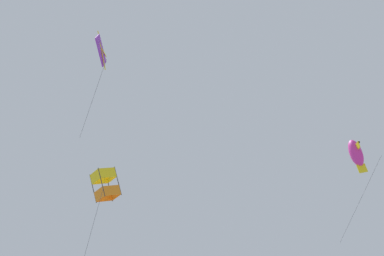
# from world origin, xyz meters

# --- Properties ---
(kite_diamond_far_centre) EXTENTS (1.79, 1.47, 6.35)m
(kite_diamond_far_centre) POSITION_xyz_m (-1.40, 6.81, 24.60)
(kite_diamond_far_centre) COLOR purple
(kite_fish_highest) EXTENTS (2.51, 2.13, 5.98)m
(kite_fish_highest) POSITION_xyz_m (-5.88, -6.25, 20.67)
(kite_fish_highest) COLOR #DB2D93
(kite_box_near_right) EXTENTS (1.68, 1.36, 5.52)m
(kite_box_near_right) POSITION_xyz_m (-1.25, 5.97, 17.38)
(kite_box_near_right) COLOR yellow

